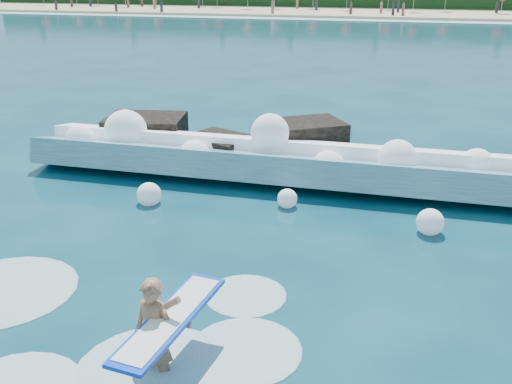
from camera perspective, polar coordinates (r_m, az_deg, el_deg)
ground at (r=12.33m, az=-9.24°, el=-7.83°), size 200.00×200.00×0.00m
beach at (r=88.08m, az=12.34°, el=17.09°), size 140.00×20.00×0.40m
wet_band at (r=77.14m, az=11.84°, el=16.48°), size 140.00×5.00×0.08m
breaking_wave at (r=17.26m, az=3.28°, el=2.81°), size 16.07×2.59×1.38m
rock_cluster at (r=19.55m, az=-3.93°, el=5.03°), size 8.56×3.61×1.53m
surfer_with_board at (r=9.21m, az=-9.79°, el=-13.64°), size 1.13×3.06×1.95m
wave_spray at (r=17.16m, az=1.43°, el=4.16°), size 14.87×4.28×1.98m
surf_foam at (r=10.60m, az=-15.82°, el=-13.76°), size 9.36×5.57×0.14m
beachgoers at (r=86.31m, az=9.21°, el=17.83°), size 102.26×12.74×1.93m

